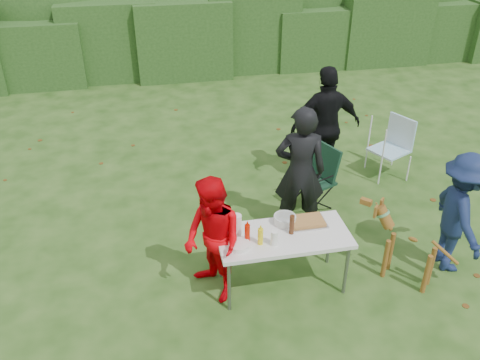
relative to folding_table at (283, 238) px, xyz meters
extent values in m
plane|color=#1E4211|center=(-0.34, -0.13, -0.69)|extent=(80.00, 80.00, 0.00)
cube|color=#23471C|center=(-0.34, 7.87, 0.16)|extent=(22.00, 1.40, 1.70)
cube|color=silver|center=(0.00, 0.00, 0.03)|extent=(1.50, 0.70, 0.05)
cylinder|color=slate|center=(-0.68, -0.28, -0.34)|extent=(0.04, 0.04, 0.69)
cylinder|color=slate|center=(0.68, -0.28, -0.34)|extent=(0.04, 0.04, 0.69)
cylinder|color=slate|center=(-0.68, 0.28, -0.34)|extent=(0.04, 0.04, 0.69)
cylinder|color=slate|center=(0.68, 0.28, -0.34)|extent=(0.04, 0.04, 0.69)
imported|color=black|center=(0.50, 1.05, 0.22)|extent=(0.75, 0.58, 1.82)
imported|color=#D80008|center=(-0.80, 0.02, 0.08)|extent=(0.83, 0.91, 1.52)
imported|color=black|center=(1.28, 2.25, 0.25)|extent=(1.12, 0.50, 1.88)
imported|color=#142248|center=(2.14, -0.06, 0.09)|extent=(0.71, 1.07, 1.56)
cube|color=#B7B7BA|center=(0.32, 0.16, 0.06)|extent=(0.45, 0.30, 0.02)
cube|color=#A77239|center=(0.32, 0.16, 0.09)|extent=(0.40, 0.26, 0.04)
cylinder|color=yellow|center=(-0.30, -0.11, 0.15)|extent=(0.06, 0.06, 0.20)
cylinder|color=#BD1300|center=(-0.43, -0.04, 0.16)|extent=(0.06, 0.06, 0.22)
cylinder|color=#47230F|center=(0.09, 0.01, 0.17)|extent=(0.06, 0.06, 0.24)
cylinder|color=white|center=(-0.52, 0.11, 0.18)|extent=(0.12, 0.12, 0.26)
cylinder|color=white|center=(-0.15, -0.16, 0.14)|extent=(0.08, 0.08, 0.18)
cylinder|color=silver|center=(0.07, 0.21, 0.10)|extent=(0.26, 0.26, 0.10)
cylinder|color=white|center=(-0.53, -0.12, 0.08)|extent=(0.24, 0.24, 0.05)
camera|label=1|loc=(-1.38, -4.39, 3.52)|focal=38.00mm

